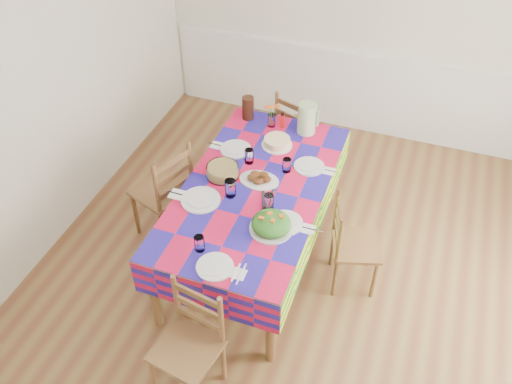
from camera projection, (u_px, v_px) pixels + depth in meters
The scene contains 22 objects.
room at pixel (312, 168), 3.56m from camera, with size 4.58×5.08×2.78m.
wainscot at pixel (367, 93), 5.88m from camera, with size 4.41×0.06×0.92m.
dining_table at pixel (255, 195), 4.32m from camera, with size 1.09×2.03×0.79m.
setting_near_head at pixel (210, 258), 3.68m from camera, with size 0.42×0.28×0.12m.
setting_left_near at pixel (211, 195), 4.14m from camera, with size 0.56×0.33×0.15m.
setting_left_far at pixel (240, 151), 4.56m from camera, with size 0.48×0.29×0.13m.
setting_right_near at pixel (280, 215), 3.99m from camera, with size 0.50×0.29×0.13m.
setting_right_far at pixel (302, 166), 4.41m from camera, with size 0.48×0.27×0.12m.
meat_platter at pixel (259, 179), 4.30m from camera, with size 0.32×0.23×0.06m.
salad_platter at pixel (271, 224), 3.89m from camera, with size 0.32×0.32×0.13m.
pasta_bowl at pixel (223, 171), 4.34m from camera, with size 0.26×0.26×0.09m.
cake at pixel (277, 142), 4.64m from camera, with size 0.27×0.27×0.07m.
serving_utensils at pixel (267, 199), 4.15m from camera, with size 0.15×0.33×0.01m.
flower_vase at pixel (272, 117), 4.82m from camera, with size 0.14×0.12×0.23m.
hot_sauce at pixel (282, 120), 4.82m from camera, with size 0.04×0.04×0.16m, color red.
green_pitcher at pixel (307, 118), 4.72m from camera, with size 0.16×0.16×0.28m, color #A2C087.
tea_pitcher at pixel (248, 108), 4.90m from camera, with size 0.11×0.11×0.22m, color black.
name_card at pixel (205, 275), 3.60m from camera, with size 0.07×0.02×0.02m, color silver.
chair_near at pixel (190, 345), 3.59m from camera, with size 0.47×0.45×0.92m.
chair_far at pixel (297, 132), 5.40m from camera, with size 0.51×0.50×0.90m.
chair_left at pixel (165, 193), 4.66m from camera, with size 0.55×0.56×1.00m.
chair_right at pixel (351, 245), 4.29m from camera, with size 0.46×0.48×0.87m.
Camera 1 is at (0.59, -2.71, 3.61)m, focal length 38.00 mm.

